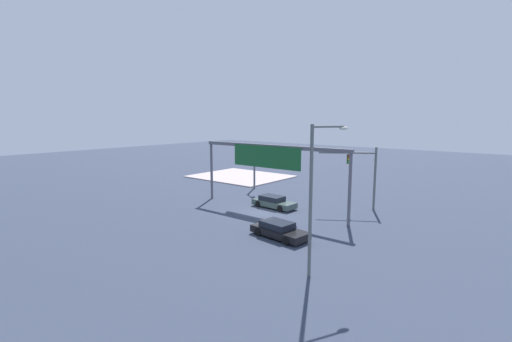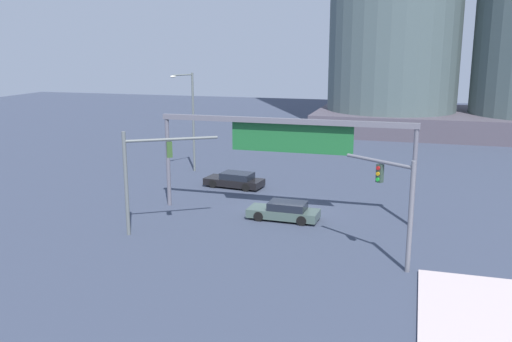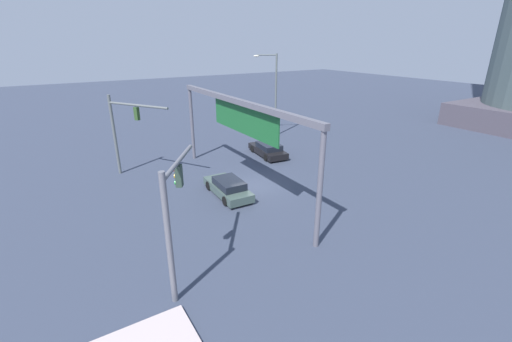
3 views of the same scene
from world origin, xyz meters
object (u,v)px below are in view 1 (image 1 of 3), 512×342
at_px(streetlamp_curved_arm, 315,191).
at_px(sedan_car_waiting_far, 274,202).
at_px(traffic_signal_opposite_side, 256,160).
at_px(sedan_car_approaching, 279,230).
at_px(traffic_signal_near_corner, 363,169).

relative_size(streetlamp_curved_arm, sedan_car_waiting_far, 1.88).
distance_m(traffic_signal_opposite_side, sedan_car_approaching, 18.92).
bearing_deg(streetlamp_curved_arm, traffic_signal_near_corner, 40.42).
height_order(sedan_car_approaching, sedan_car_waiting_far, same).
bearing_deg(traffic_signal_near_corner, sedan_car_approaching, 50.67).
relative_size(traffic_signal_opposite_side, streetlamp_curved_arm, 0.65).
height_order(streetlamp_curved_arm, sedan_car_approaching, streetlamp_curved_arm).
xyz_separation_m(traffic_signal_near_corner, sedan_car_waiting_far, (7.34, 4.91, -3.58)).
bearing_deg(traffic_signal_opposite_side, streetlamp_curved_arm, -8.51).
xyz_separation_m(streetlamp_curved_arm, sedan_car_waiting_far, (11.31, -11.51, -4.50)).
xyz_separation_m(traffic_signal_near_corner, streetlamp_curved_arm, (-3.97, 16.41, 0.92)).
bearing_deg(traffic_signal_opposite_side, traffic_signal_near_corner, 30.25).
height_order(traffic_signal_near_corner, sedan_car_waiting_far, traffic_signal_near_corner).
height_order(traffic_signal_near_corner, streetlamp_curved_arm, streetlamp_curved_arm).
bearing_deg(streetlamp_curved_arm, traffic_signal_opposite_side, 73.33).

